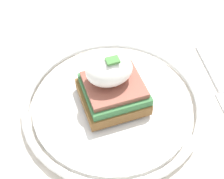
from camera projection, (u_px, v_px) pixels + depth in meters
The scene contains 4 objects.
dining_table at pixel (131, 147), 0.54m from camera, with size 1.04×0.73×0.78m.
plate at pixel (112, 102), 0.43m from camera, with size 0.25×0.25×0.02m.
sandwich at pixel (112, 84), 0.40m from camera, with size 0.08×0.08×0.08m.
fork at pixel (216, 81), 0.46m from camera, with size 0.04×0.14×0.00m.
Camera 1 is at (0.12, 0.25, 1.13)m, focal length 50.00 mm.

